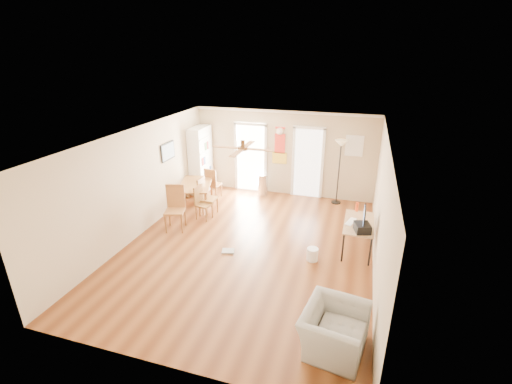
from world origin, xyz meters
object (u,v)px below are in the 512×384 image
(armchair, at_px, (334,330))
(dining_table, at_px, (196,195))
(computer_desk, at_px, (357,236))
(dining_chair_right_a, at_px, (208,197))
(bookshelf, at_px, (201,160))
(dining_chair_near, at_px, (175,209))
(wastebasket_a, at_px, (312,254))
(trash_can, at_px, (263,185))
(printer, at_px, (362,228))
(torchiere_lamp, at_px, (339,173))
(dining_chair_far, at_px, (213,183))
(dining_chair_right_b, at_px, (204,203))

(armchair, bearing_deg, dining_table, 55.09)
(dining_table, height_order, computer_desk, dining_table)
(dining_chair_right_a, xyz_separation_m, armchair, (3.75, -3.81, -0.18))
(bookshelf, distance_m, dining_chair_near, 2.70)
(wastebasket_a, xyz_separation_m, armchair, (0.66, -2.33, 0.19))
(bookshelf, bearing_deg, dining_chair_right_a, -44.32)
(trash_can, xyz_separation_m, wastebasket_a, (2.05, -3.26, -0.20))
(dining_chair_near, relative_size, armchair, 1.09)
(dining_chair_near, bearing_deg, dining_chair_right_a, 51.74)
(dining_chair_near, xyz_separation_m, printer, (4.49, -0.10, 0.21))
(armchair, bearing_deg, dining_chair_right_a, 53.94)
(torchiere_lamp, bearing_deg, computer_desk, -75.08)
(dining_chair_far, distance_m, torchiere_lamp, 3.73)
(dining_chair_right_b, distance_m, printer, 4.16)
(trash_can, bearing_deg, dining_chair_near, -117.45)
(torchiere_lamp, distance_m, wastebasket_a, 3.40)
(dining_table, bearing_deg, armchair, -44.30)
(dining_chair_near, height_order, wastebasket_a, dining_chair_near)
(dining_chair_far, relative_size, torchiere_lamp, 0.50)
(dining_chair_right_b, distance_m, dining_chair_near, 0.90)
(torchiere_lamp, height_order, armchair, torchiere_lamp)
(dining_chair_far, relative_size, armchair, 0.92)
(bookshelf, distance_m, dining_chair_right_b, 2.14)
(dining_chair_far, distance_m, trash_can, 1.53)
(printer, bearing_deg, dining_chair_near, 162.06)
(dining_chair_near, distance_m, armchair, 5.02)
(torchiere_lamp, bearing_deg, trash_can, -179.00)
(dining_chair_right_a, height_order, torchiere_lamp, torchiere_lamp)
(bookshelf, xyz_separation_m, armchair, (4.67, -5.37, -0.70))
(dining_chair_right_b, relative_size, wastebasket_a, 3.19)
(trash_can, bearing_deg, armchair, -64.16)
(bookshelf, height_order, trash_can, bookshelf)
(trash_can, xyz_separation_m, torchiere_lamp, (2.26, 0.04, 0.61))
(dining_table, xyz_separation_m, armchair, (4.30, -4.20, -0.02))
(dining_table, bearing_deg, wastebasket_a, -27.10)
(bookshelf, relative_size, armchair, 2.00)
(trash_can, bearing_deg, torchiere_lamp, 1.00)
(computer_desk, relative_size, wastebasket_a, 4.50)
(dining_chair_right_b, bearing_deg, torchiere_lamp, -48.40)
(dining_table, relative_size, dining_chair_right_a, 1.36)
(dining_table, bearing_deg, trash_can, 41.35)
(dining_table, height_order, trash_can, dining_table)
(trash_can, height_order, printer, printer)
(dining_chair_right_a, height_order, printer, dining_chair_right_a)
(trash_can, xyz_separation_m, printer, (3.01, -2.94, 0.43))
(dining_chair_far, height_order, armchair, dining_chair_far)
(wastebasket_a, bearing_deg, dining_chair_right_b, 158.84)
(trash_can, distance_m, printer, 4.23)
(wastebasket_a, bearing_deg, armchair, -74.14)
(dining_table, height_order, dining_chair_right_b, dining_chair_right_b)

